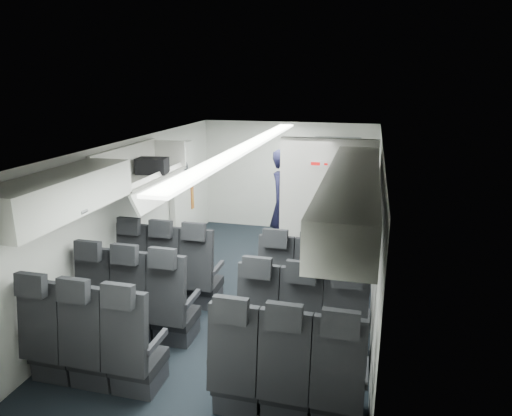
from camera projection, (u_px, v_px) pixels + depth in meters
The scene contains 14 objects.
cabin_shell at pixel (249, 218), 6.24m from camera, with size 3.41×6.01×2.16m.
seat_row_front at pixel (238, 282), 5.94m from camera, with size 3.33×0.56×1.24m.
seat_row_mid at pixel (216, 316), 5.10m from camera, with size 3.33×0.56×1.24m.
seat_row_rear at pixel (185, 363), 4.26m from camera, with size 3.33×0.56×1.24m.
overhead_bin_left_rear at pixel (59, 194), 4.50m from camera, with size 0.53×1.80×0.40m.
overhead_bin_left_front_open at pixel (141, 172), 6.18m from camera, with size 0.64×1.70×0.72m.
overhead_bin_right_rear at pixel (347, 214), 3.84m from camera, with size 0.53×1.80×0.40m.
overhead_bin_right_front at pixel (356, 174), 5.47m from camera, with size 0.53×1.70×0.40m.
bulkhead_partition at pixel (326, 210), 6.77m from camera, with size 1.40×0.15×2.13m.
galley_unit at pixel (335, 189), 8.60m from camera, with size 0.85×0.52×1.90m.
boarding_door at pixel (183, 195), 8.12m from camera, with size 0.12×1.27×1.86m.
flight_attendant at pixel (284, 203), 7.77m from camera, with size 0.66×0.44×1.82m, color black.
carry_on_bag at pixel (152, 167), 6.35m from camera, with size 0.41×0.29×0.25m, color black.
papers at pixel (295, 195), 7.63m from camera, with size 0.22×0.02×0.16m, color white.
Camera 1 is at (1.55, -5.76, 2.97)m, focal length 32.00 mm.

